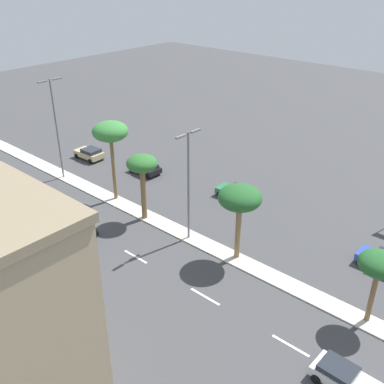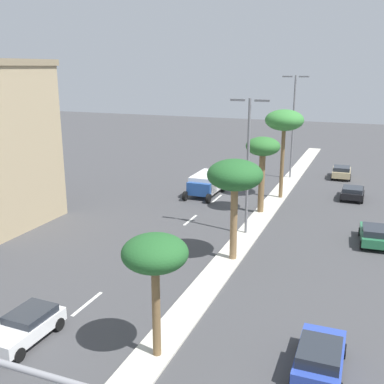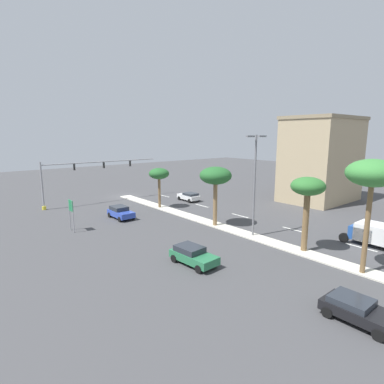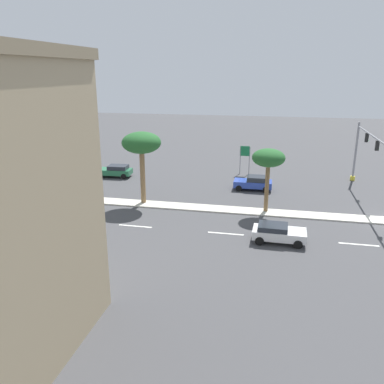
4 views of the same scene
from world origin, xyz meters
TOP-DOWN VIEW (x-y plane):
  - ground_plane at (0.00, 26.57)m, footprint 160.00×160.00m
  - median_curb at (0.00, 34.16)m, footprint 1.80×68.31m
  - lane_stripe_near at (-5.40, 4.00)m, footprint 0.20×2.80m
  - lane_stripe_trailing at (-5.40, 13.75)m, footprint 0.20×2.80m
  - lane_stripe_inboard at (-5.40, 21.16)m, footprint 0.20×2.80m
  - lane_stripe_leading at (-5.40, 28.98)m, footprint 0.20×2.80m
  - traffic_signal_gantry at (8.18, 1.41)m, footprint 18.48×0.53m
  - directional_road_sign at (13.59, 13.90)m, footprint 0.10×1.22m
  - palm_tree_rear at (0.21, 10.89)m, footprint 2.85×2.85m
  - palm_tree_mid at (0.31, 22.37)m, footprint 3.60×3.60m
  - palm_tree_outboard at (-0.38, 33.14)m, footprint 2.93×2.93m
  - street_lamp_mid at (-0.19, 27.48)m, footprint 2.90×0.24m
  - sedan_green_far at (9.04, 28.86)m, footprint 2.22×4.19m
  - sedan_white_leading at (-6.12, 9.82)m, footprint 2.08×3.91m
  - sedan_black_left at (6.96, 40.75)m, footprint 2.12×3.84m
  - sedan_blue_center at (7.06, 12.35)m, footprint 2.03×3.99m

SIDE VIEW (x-z plane):
  - ground_plane at x=0.00m, z-range 0.00..0.00m
  - lane_stripe_near at x=-5.40m, z-range 0.00..0.01m
  - lane_stripe_trailing at x=-5.40m, z-range 0.00..0.01m
  - lane_stripe_inboard at x=-5.40m, z-range 0.00..0.01m
  - lane_stripe_leading at x=-5.40m, z-range 0.00..0.01m
  - median_curb at x=0.00m, z-range 0.00..0.12m
  - sedan_black_left at x=6.96m, z-range 0.07..1.33m
  - sedan_white_leading at x=-6.12m, z-range 0.06..1.39m
  - sedan_green_far at x=9.04m, z-range 0.05..1.47m
  - sedan_blue_center at x=7.06m, z-range 0.04..1.53m
  - directional_road_sign at x=13.59m, z-range 0.71..4.18m
  - traffic_signal_gantry at x=8.18m, z-range 1.14..7.84m
  - palm_tree_rear at x=0.21m, z-range 2.03..7.66m
  - palm_tree_outboard at x=-0.38m, z-range 2.32..8.96m
  - palm_tree_mid at x=0.31m, z-range 2.36..9.08m
  - street_lamp_mid at x=-0.19m, z-range 0.97..11.18m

